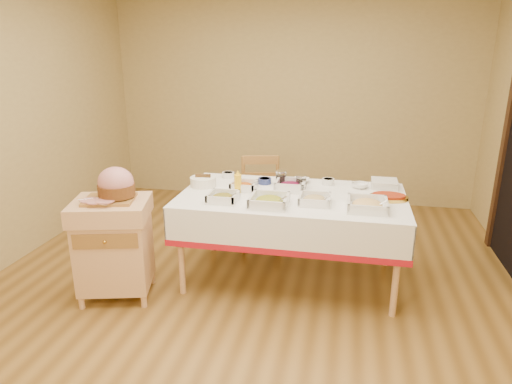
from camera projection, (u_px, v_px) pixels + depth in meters
room_shell at (248, 134)px, 3.33m from camera, size 5.00×5.00×5.00m
dining_table at (292, 213)px, 3.76m from camera, size 1.82×1.02×0.76m
butcher_cart at (114, 243)px, 3.54m from camera, size 0.67×0.60×0.80m
dining_chair at (261, 201)px, 4.50m from camera, size 0.48×0.46×0.89m
ham_on_board at (115, 186)px, 3.43m from camera, size 0.39×0.37×0.26m
serving_dish_a at (223, 197)px, 3.55m from camera, size 0.23×0.22×0.10m
serving_dish_b at (269, 201)px, 3.45m from camera, size 0.28×0.28×0.12m
serving_dish_c at (315, 199)px, 3.50m from camera, size 0.24×0.24×0.10m
serving_dish_d at (367, 205)px, 3.37m from camera, size 0.29×0.29×0.11m
serving_dish_e at (244, 186)px, 3.85m from camera, size 0.22×0.21×0.10m
serving_dish_f at (290, 185)px, 3.84m from camera, size 0.26×0.24×0.12m
small_bowl_left at (228, 175)px, 4.19m from camera, size 0.11×0.11×0.05m
small_bowl_mid at (265, 181)px, 4.01m from camera, size 0.12×0.12×0.05m
small_bowl_right at (328, 181)px, 3.98m from camera, size 0.10×0.10×0.05m
bowl_white_imported at (301, 180)px, 4.04m from camera, size 0.16×0.16×0.04m
bowl_small_imported at (360, 185)px, 3.88m from camera, size 0.18×0.18×0.04m
preserve_jar_left at (281, 178)px, 3.97m from camera, size 0.10×0.10×0.13m
preserve_jar_right at (301, 182)px, 3.87m from camera, size 0.09×0.09×0.12m
mustard_bottle at (238, 182)px, 3.75m from camera, size 0.06×0.06×0.19m
bread_basket at (203, 181)px, 3.93m from camera, size 0.22×0.22×0.10m
plate_stack at (384, 184)px, 3.90m from camera, size 0.22×0.22×0.06m
brass_platter at (389, 197)px, 3.60m from camera, size 0.30×0.22×0.04m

